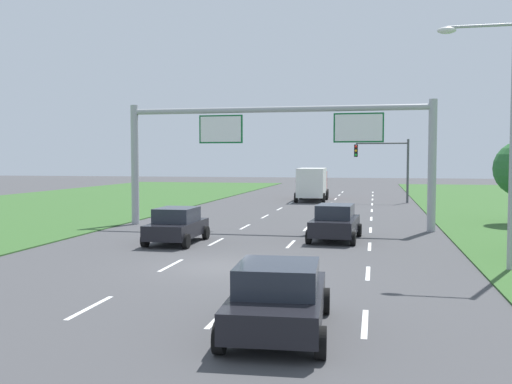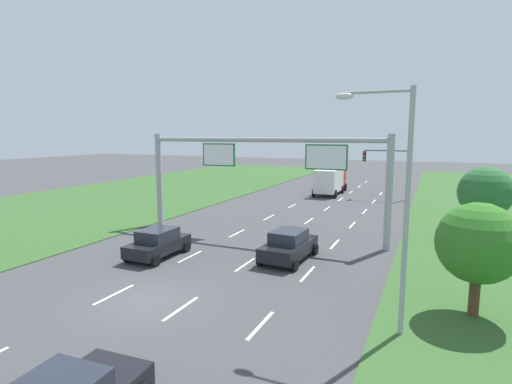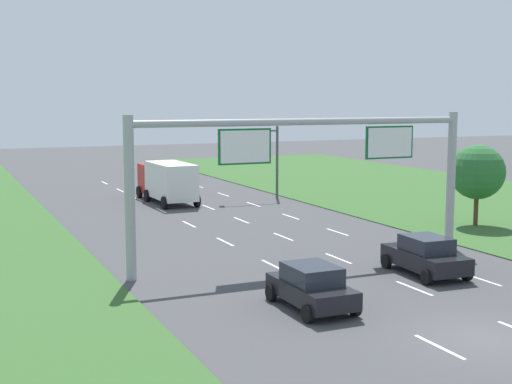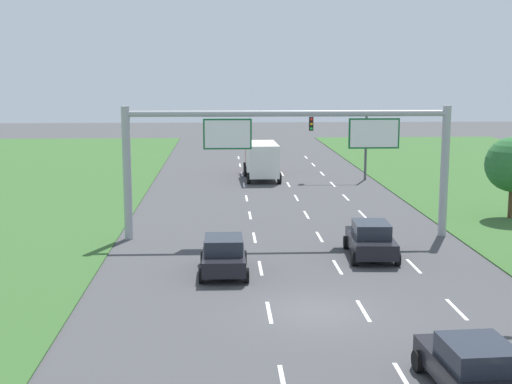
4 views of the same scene
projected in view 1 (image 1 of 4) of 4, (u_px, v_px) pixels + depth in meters
The scene contains 11 objects.
ground_plane at pixel (218, 267), 20.26m from camera, with size 200.00×200.00×0.00m, color #424244.
lane_dashes_inner_left at pixel (256, 221), 35.28m from camera, with size 0.14×68.40×0.01m.
lane_dashes_inner_right at pixel (312, 222), 34.56m from camera, with size 0.14×68.40×0.01m.
lane_dashes_slip at pixel (371, 224), 33.85m from camera, with size 0.14×68.40×0.01m.
car_near_red at pixel (335, 222), 27.04m from camera, with size 2.43×4.39×1.70m.
car_lead_silver at pixel (177, 225), 26.03m from camera, with size 2.11×4.03×1.63m.
car_mid_lane at pixel (278, 297), 12.62m from camera, with size 2.43×4.48×1.57m.
box_truck at pixel (313, 183), 52.98m from camera, with size 2.82×7.70×3.02m.
sign_gantry at pixel (278, 141), 31.69m from camera, with size 17.24×0.44×7.00m.
traffic_light_mast at pixel (385, 159), 50.29m from camera, with size 4.76×0.49×5.60m.
street_lamp at pixel (501, 123), 19.32m from camera, with size 2.61×0.32×8.50m.
Camera 1 is at (5.44, -19.37, 3.84)m, focal length 40.00 mm.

